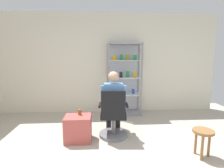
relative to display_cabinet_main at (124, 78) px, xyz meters
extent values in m
cube|color=silver|center=(-0.40, 0.24, 0.38)|extent=(6.00, 0.10, 2.70)
cylinder|color=gray|center=(-0.42, -0.26, -0.02)|extent=(0.05, 0.05, 1.90)
cylinder|color=gray|center=(0.43, -0.26, -0.02)|extent=(0.05, 0.05, 1.90)
cylinder|color=gray|center=(-0.42, 0.14, -0.02)|extent=(0.05, 0.05, 1.90)
cylinder|color=gray|center=(0.43, 0.14, -0.02)|extent=(0.05, 0.05, 1.90)
cube|color=gray|center=(0.00, -0.06, 0.91)|extent=(0.90, 0.45, 0.04)
cube|color=gray|center=(0.00, -0.06, -0.95)|extent=(0.90, 0.45, 0.04)
cube|color=silver|center=(0.00, 0.15, -0.02)|extent=(0.84, 0.02, 1.80)
cube|color=silver|center=(0.00, -0.06, -0.42)|extent=(0.82, 0.39, 0.02)
cube|color=#268C4C|center=(-0.24, -0.05, -0.34)|extent=(0.07, 0.05, 0.14)
cube|color=#264CB2|center=(0.00, -0.09, -0.34)|extent=(0.08, 0.04, 0.14)
cube|color=#264CB2|center=(0.25, -0.05, -0.34)|extent=(0.08, 0.05, 0.13)
cube|color=silver|center=(0.00, -0.06, 0.03)|extent=(0.82, 0.39, 0.02)
cube|color=purple|center=(-0.27, -0.05, 0.12)|extent=(0.08, 0.04, 0.16)
cube|color=black|center=(-0.09, -0.09, 0.11)|extent=(0.09, 0.05, 0.14)
cube|color=#268C4C|center=(0.09, -0.03, 0.12)|extent=(0.09, 0.04, 0.16)
cube|color=gold|center=(0.27, -0.11, 0.12)|extent=(0.08, 0.04, 0.15)
cube|color=silver|center=(0.00, -0.06, 0.48)|extent=(0.82, 0.39, 0.02)
cube|color=gold|center=(-0.27, -0.09, 0.55)|extent=(0.09, 0.05, 0.12)
cube|color=#268C4C|center=(-0.08, -0.05, 0.57)|extent=(0.09, 0.04, 0.15)
cube|color=#999919|center=(0.09, -0.04, 0.57)|extent=(0.08, 0.04, 0.15)
cube|color=#268C4C|center=(0.27, -0.10, 0.56)|extent=(0.08, 0.04, 0.14)
cylinder|color=slate|center=(-0.38, -1.41, -0.94)|extent=(0.56, 0.56, 0.06)
cylinder|color=slate|center=(-0.38, -1.41, -0.73)|extent=(0.07, 0.07, 0.41)
cube|color=black|center=(-0.38, -1.41, -0.51)|extent=(0.51, 0.51, 0.10)
cube|color=black|center=(-0.40, -1.62, -0.23)|extent=(0.44, 0.11, 0.45)
cube|color=black|center=(-0.12, -1.43, -0.33)|extent=(0.06, 0.30, 0.04)
cube|color=black|center=(-0.64, -1.40, -0.33)|extent=(0.06, 0.30, 0.04)
cylinder|color=black|center=(-0.27, -1.22, -0.41)|extent=(0.16, 0.41, 0.14)
cylinder|color=black|center=(-0.26, -1.02, -0.69)|extent=(0.11, 0.11, 0.56)
cylinder|color=black|center=(-0.47, -1.21, -0.41)|extent=(0.16, 0.41, 0.14)
cylinder|color=black|center=(-0.46, -1.01, -0.69)|extent=(0.11, 0.11, 0.56)
cube|color=#598CCC|center=(-0.38, -1.41, -0.16)|extent=(0.37, 0.24, 0.50)
sphere|color=tan|center=(-0.38, -1.41, 0.22)|extent=(0.20, 0.20, 0.20)
cylinder|color=#598CCC|center=(-0.18, -1.43, -0.09)|extent=(0.09, 0.09, 0.28)
cylinder|color=tan|center=(-0.17, -1.25, -0.31)|extent=(0.10, 0.30, 0.08)
cylinder|color=#598CCC|center=(-0.58, -1.40, -0.09)|extent=(0.09, 0.09, 0.28)
cylinder|color=tan|center=(-0.57, -1.22, -0.31)|extent=(0.10, 0.30, 0.08)
cube|color=#B24C47|center=(-1.05, -1.56, -0.73)|extent=(0.48, 0.40, 0.48)
cylinder|color=brown|center=(-1.03, -1.48, -0.44)|extent=(0.07, 0.07, 0.10)
cylinder|color=olive|center=(0.96, -2.23, -0.54)|extent=(0.32, 0.32, 0.04)
cylinder|color=olive|center=(1.07, -2.23, -0.76)|extent=(0.04, 0.04, 0.40)
cylinder|color=olive|center=(0.91, -2.14, -0.76)|extent=(0.04, 0.04, 0.40)
cylinder|color=olive|center=(0.90, -2.33, -0.76)|extent=(0.04, 0.04, 0.40)
camera|label=1|loc=(-0.62, -4.76, 0.63)|focal=28.77mm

